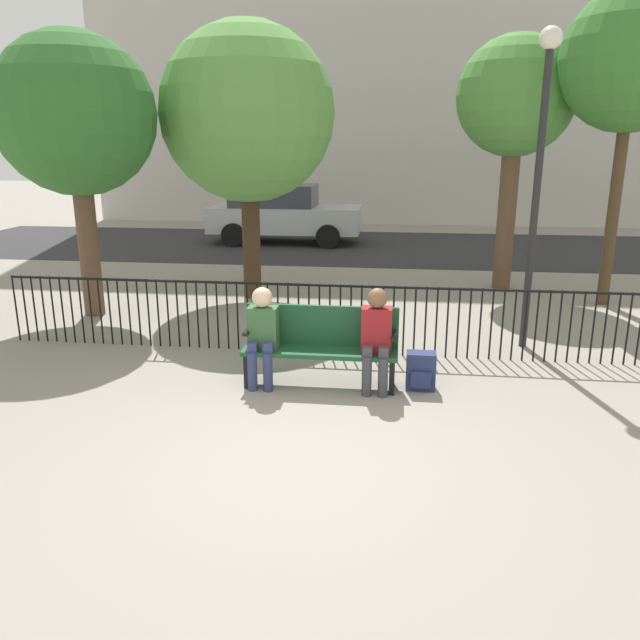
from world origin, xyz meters
name	(u,v)px	position (x,y,z in m)	size (l,w,h in m)	color
ground_plane	(295,460)	(0.00, 0.00, 0.00)	(80.00, 80.00, 0.00)	gray
park_bench	(321,343)	(0.00, 1.86, 0.50)	(1.78, 0.45, 0.92)	#194728
seated_person_0	(262,331)	(-0.66, 1.73, 0.67)	(0.34, 0.39, 1.16)	navy
seated_person_1	(376,334)	(0.64, 1.73, 0.68)	(0.34, 0.39, 1.19)	#3D3D42
backpack	(421,371)	(1.16, 1.84, 0.21)	(0.33, 0.25, 0.44)	navy
fence_railing	(330,313)	(-0.02, 2.99, 0.56)	(9.01, 0.03, 0.95)	black
tree_0	(516,100)	(2.87, 7.31, 3.48)	(2.14, 2.14, 4.62)	brown
tree_1	(632,61)	(4.45, 6.24, 3.99)	(2.27, 2.27, 5.15)	#4C3823
tree_2	(75,116)	(-4.10, 4.47, 3.12)	(2.45, 2.45, 4.38)	brown
tree_3	(248,114)	(-1.78, 6.01, 3.20)	(3.01, 3.01, 4.72)	#422D1E
lamp_post	(541,148)	(2.62, 3.62, 2.67)	(0.28, 0.28, 4.11)	black
street_surface	(367,247)	(0.00, 12.00, 0.00)	(24.00, 6.00, 0.01)	#2B2B2D
parked_car_0	(282,213)	(-2.42, 12.47, 0.84)	(4.20, 1.94, 1.62)	#B7B7BC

